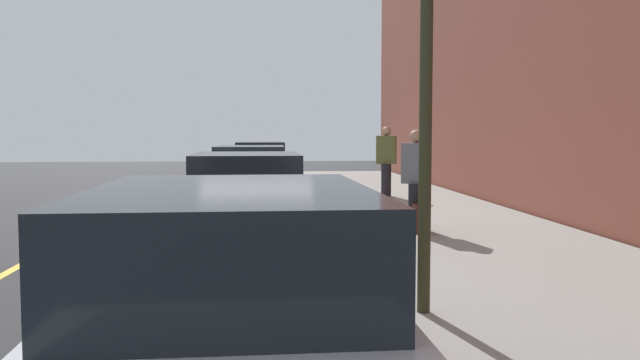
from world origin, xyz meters
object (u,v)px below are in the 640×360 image
Objects in this scene: parked_car_black at (247,201)px; pedestrian_grey_coat at (416,177)px; parked_car_silver at (233,308)px; parked_car_white at (251,177)px; pedestrian_olive_coat at (386,159)px; parked_car_navy at (259,164)px; rolling_suitcase at (420,218)px.

parked_car_black is 3.01m from pedestrian_grey_coat.
parked_car_black is (6.40, 0.07, -0.00)m from parked_car_silver.
parked_car_silver is 12.21m from parked_car_white.
pedestrian_olive_coat is (6.80, -3.48, 0.37)m from parked_car_black.
rolling_suitcase is (-12.04, -2.73, -0.36)m from parked_car_navy.
pedestrian_grey_coat reaches higher than rolling_suitcase.
parked_car_silver and parked_car_white have the same top height.
parked_car_silver is at bearing -179.39° from parked_car_black.
parked_car_navy is 5.54× the size of rolling_suitcase.
pedestrian_grey_coat is 0.76m from rolling_suitcase.
parked_car_white is at bearing 30.30° from pedestrian_grey_coat.
pedestrian_olive_coat is 6.41m from rolling_suitcase.
parked_car_black is at bearing 0.61° from parked_car_silver.
parked_car_black reaches higher than rolling_suitcase.
parked_car_silver is 18.91m from parked_car_navy.
parked_car_white is at bearing 105.80° from pedestrian_olive_coat.
parked_car_navy is 2.73× the size of pedestrian_grey_coat.
parked_car_white is 2.58× the size of pedestrian_grey_coat.
pedestrian_olive_coat is at bearing -14.47° from parked_car_silver.
parked_car_silver is 7.43m from rolling_suitcase.
parked_car_navy is at bearing -0.62° from parked_car_black.
pedestrian_olive_coat reaches higher than pedestrian_grey_coat.
rolling_suitcase is at bearing -80.75° from parked_car_black.
parked_car_black is 5.00× the size of rolling_suitcase.
pedestrian_olive_coat is at bearing -5.47° from rolling_suitcase.
rolling_suitcase is at bearing -22.18° from parked_car_silver.
pedestrian_olive_coat reaches higher than parked_car_black.
pedestrian_grey_coat is (-4.99, -2.91, 0.31)m from parked_car_white.
parked_car_navy is (18.91, -0.07, 0.00)m from parked_car_silver.
parked_car_white is 5.78m from pedestrian_grey_coat.
parked_car_black is 0.90× the size of parked_car_navy.
pedestrian_grey_coat is at bearing -0.84° from rolling_suitcase.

